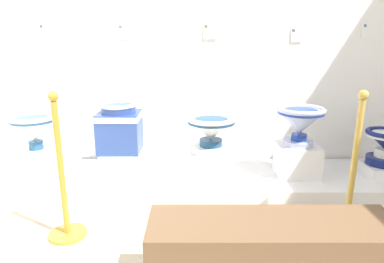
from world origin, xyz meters
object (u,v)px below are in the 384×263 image
plinth_block_tall_cobalt (123,161)px  plinth_block_central_ornate (298,160)px  plinth_block_leftmost (212,164)px  antique_toilet_tall_cobalt (121,126)px  antique_toilet_central_ornate (302,121)px  plinth_block_slender_white (382,170)px  stanchion_post_near_left (65,195)px  info_placard_third (211,31)px  info_placard_fourth (298,35)px  antique_toilet_leftmost (212,130)px  antique_toilet_pale_glazed (35,129)px  museum_bench (272,257)px  stanchion_post_near_right (352,191)px  info_placard_second (126,31)px  info_placard_first (47,31)px  info_placard_fifth (371,30)px  plinth_block_pale_glazed (40,164)px

plinth_block_tall_cobalt → plinth_block_central_ornate: bearing=-3.3°
plinth_block_leftmost → plinth_block_central_ornate: size_ratio=1.10×
antique_toilet_tall_cobalt → antique_toilet_central_ornate: 1.54m
plinth_block_slender_white → stanchion_post_near_left: size_ratio=0.32×
plinth_block_tall_cobalt → stanchion_post_near_left: size_ratio=0.41×
plinth_block_tall_cobalt → info_placard_third: bearing=22.5°
antique_toilet_tall_cobalt → plinth_block_slender_white: antique_toilet_tall_cobalt is taller
plinth_block_central_ornate → info_placard_fourth: (0.04, 0.42, 1.05)m
info_placard_fourth → antique_toilet_leftmost: bearing=-150.0°
antique_toilet_tall_cobalt → info_placard_third: 1.17m
antique_toilet_pale_glazed → stanchion_post_near_left: stanchion_post_near_left is taller
antique_toilet_pale_glazed → antique_toilet_leftmost: antique_toilet_leftmost is taller
museum_bench → stanchion_post_near_right: bearing=41.7°
stanchion_post_near_left → plinth_block_tall_cobalt: bearing=76.6°
antique_toilet_pale_glazed → stanchion_post_near_right: stanchion_post_near_right is taller
antique_toilet_central_ornate → info_placard_third: bearing=150.8°
plinth_block_central_ornate → info_placard_second: size_ratio=2.74×
plinth_block_central_ornate → plinth_block_slender_white: (0.72, -0.02, -0.08)m
antique_toilet_leftmost → info_placard_third: bearing=89.5°
info_placard_first → info_placard_third: bearing=0.0°
plinth_block_central_ornate → antique_toilet_central_ornate: (0.00, -0.00, 0.35)m
antique_toilet_tall_cobalt → plinth_block_central_ornate: bearing=-3.3°
antique_toilet_central_ornate → museum_bench: (-0.51, -1.26, -0.41)m
plinth_block_slender_white → info_placard_fifth: 1.25m
antique_toilet_tall_cobalt → plinth_block_leftmost: (0.79, -0.12, -0.30)m
plinth_block_central_ornate → stanchion_post_near_left: (-1.74, -0.75, 0.03)m
info_placard_fourth → museum_bench: (-0.54, -1.68, -1.11)m
plinth_block_central_ornate → info_placard_second: info_placard_second is taller
plinth_block_pale_glazed → info_placard_fourth: bearing=9.1°
stanchion_post_near_right → plinth_block_tall_cobalt: bearing=155.7°
stanchion_post_near_left → stanchion_post_near_right: 1.89m
info_placard_fourth → museum_bench: 2.09m
antique_toilet_tall_cobalt → plinth_block_slender_white: bearing=-2.8°
antique_toilet_pale_glazed → info_placard_second: size_ratio=3.10×
plinth_block_leftmost → info_placard_fifth: (1.44, 0.45, 1.12)m
info_placard_fifth → stanchion_post_near_left: (-2.43, -1.17, -1.06)m
plinth_block_pale_glazed → info_placard_first: bearing=84.1°
antique_toilet_pale_glazed → info_placard_third: bearing=13.6°
antique_toilet_tall_cobalt → info_placard_third: bearing=22.5°
info_placard_fifth → plinth_block_pale_glazed: bearing=-172.9°
info_placard_first → plinth_block_pale_glazed: bearing=-95.9°
plinth_block_slender_white → stanchion_post_near_right: 0.87m
plinth_block_pale_glazed → stanchion_post_near_right: stanchion_post_near_right is taller
antique_toilet_central_ornate → stanchion_post_near_left: bearing=-156.6°
plinth_block_leftmost → antique_toilet_leftmost: size_ratio=0.92×
antique_toilet_tall_cobalt → info_placard_fourth: size_ratio=3.48×
plinth_block_pale_glazed → plinth_block_leftmost: 1.52m
plinth_block_leftmost → info_placard_first: size_ratio=3.11×
info_placard_third → info_placard_fourth: info_placard_third is taller
plinth_block_slender_white → info_placard_second: size_ratio=2.50×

